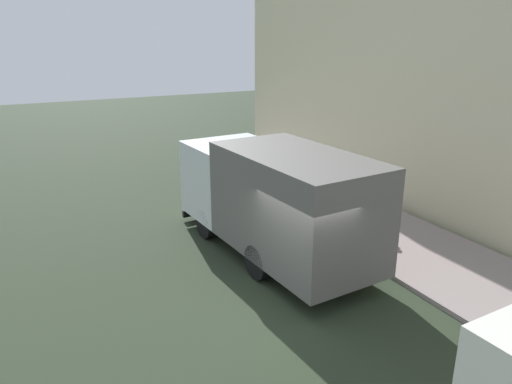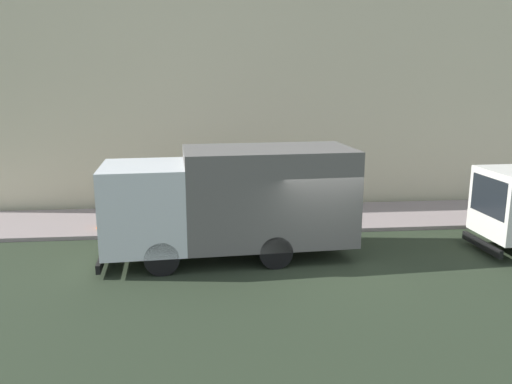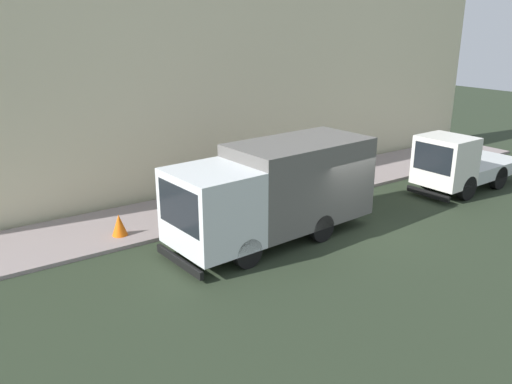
# 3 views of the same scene
# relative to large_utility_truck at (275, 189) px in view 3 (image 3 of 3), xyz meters

# --- Properties ---
(ground) EXTENTS (80.00, 80.00, 0.00)m
(ground) POSITION_rel_large_utility_truck_xyz_m (-1.03, -2.56, -1.73)
(ground) COLOR #273221
(sidewalk) EXTENTS (3.60, 30.00, 0.13)m
(sidewalk) POSITION_rel_large_utility_truck_xyz_m (3.77, -2.56, -1.67)
(sidewalk) COLOR gray
(sidewalk) RESTS_ON ground
(building_facade) EXTENTS (0.50, 30.00, 10.74)m
(building_facade) POSITION_rel_large_utility_truck_xyz_m (6.07, -2.56, 3.64)
(building_facade) COLOR beige
(building_facade) RESTS_ON ground
(large_utility_truck) EXTENTS (3.01, 7.30, 3.17)m
(large_utility_truck) POSITION_rel_large_utility_truck_xyz_m (0.00, 0.00, 0.00)
(large_utility_truck) COLOR silver
(large_utility_truck) RESTS_ON ground
(small_flatbed_truck) EXTENTS (2.25, 5.70, 2.50)m
(small_flatbed_truck) POSITION_rel_large_utility_truck_xyz_m (-0.38, -9.38, -0.57)
(small_flatbed_truck) COLOR white
(small_flatbed_truck) RESTS_ON ground
(pedestrian_walking) EXTENTS (0.51, 0.51, 1.67)m
(pedestrian_walking) POSITION_rel_large_utility_truck_xyz_m (3.40, 0.42, -0.73)
(pedestrian_walking) COLOR #454158
(pedestrian_walking) RESTS_ON sidewalk
(traffic_cone_orange) EXTENTS (0.51, 0.51, 0.73)m
(traffic_cone_orange) POSITION_rel_large_utility_truck_xyz_m (2.90, 4.25, -1.24)
(traffic_cone_orange) COLOR orange
(traffic_cone_orange) RESTS_ON sidewalk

